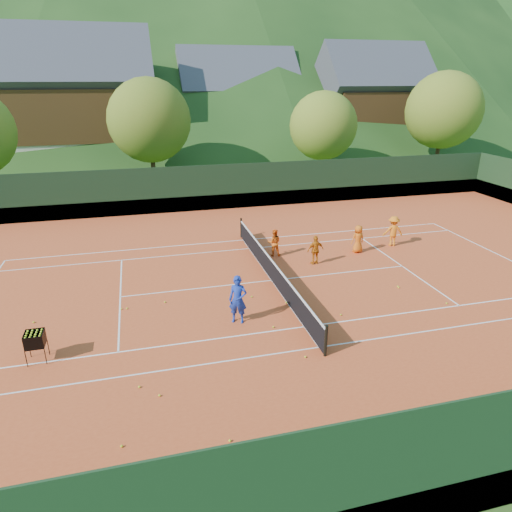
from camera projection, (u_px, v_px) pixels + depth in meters
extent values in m
plane|color=#284D18|center=(272.00, 281.00, 19.95)|extent=(400.00, 400.00, 0.00)
cube|color=#C2461F|center=(272.00, 281.00, 19.95)|extent=(40.00, 24.00, 0.02)
imported|color=#18309C|center=(238.00, 300.00, 16.26)|extent=(0.77, 0.65, 1.79)
imported|color=orange|center=(274.00, 243.00, 22.50)|extent=(0.77, 0.66, 1.36)
imported|color=orange|center=(315.00, 250.00, 21.47)|extent=(0.86, 0.43, 1.41)
imported|color=orange|center=(358.00, 239.00, 22.91)|extent=(0.74, 0.53, 1.42)
imported|color=orange|center=(393.00, 231.00, 23.80)|extent=(1.13, 0.79, 1.60)
sphere|color=#C0D723|center=(252.00, 297.00, 18.39)|extent=(0.07, 0.07, 0.07)
sphere|color=#C0D723|center=(273.00, 327.00, 16.16)|extent=(0.07, 0.07, 0.07)
sphere|color=#C0D723|center=(2.00, 494.00, 9.70)|extent=(0.07, 0.07, 0.07)
sphere|color=#C0D723|center=(165.00, 302.00, 17.95)|extent=(0.07, 0.07, 0.07)
sphere|color=#C0D723|center=(341.00, 315.00, 17.00)|extent=(0.07, 0.07, 0.07)
sphere|color=#C0D723|center=(230.00, 441.00, 11.10)|extent=(0.07, 0.07, 0.07)
sphere|color=#C0D723|center=(286.00, 303.00, 17.91)|extent=(0.07, 0.07, 0.07)
sphere|color=#C0D723|center=(34.00, 322.00, 16.48)|extent=(0.07, 0.07, 0.07)
sphere|color=#C0D723|center=(305.00, 357.00, 14.44)|extent=(0.07, 0.07, 0.07)
sphere|color=#C0D723|center=(399.00, 287.00, 19.20)|extent=(0.07, 0.07, 0.07)
sphere|color=#C0D723|center=(398.00, 286.00, 19.29)|extent=(0.07, 0.07, 0.07)
sphere|color=#C0D723|center=(139.00, 387.00, 13.04)|extent=(0.07, 0.07, 0.07)
sphere|color=#C0D723|center=(160.00, 395.00, 12.69)|extent=(0.07, 0.07, 0.07)
sphere|color=#C0D723|center=(122.00, 446.00, 10.94)|extent=(0.07, 0.07, 0.07)
sphere|color=#C0D723|center=(295.00, 293.00, 18.73)|extent=(0.07, 0.07, 0.07)
sphere|color=#C0D723|center=(447.00, 303.00, 17.86)|extent=(0.07, 0.07, 0.07)
sphere|color=#C0D723|center=(121.00, 309.00, 17.44)|extent=(0.07, 0.07, 0.07)
sphere|color=#C0D723|center=(127.00, 308.00, 17.46)|extent=(0.07, 0.07, 0.07)
cube|color=white|center=(500.00, 255.00, 22.74)|extent=(0.06, 10.97, 0.00)
cube|color=silver|center=(319.00, 347.00, 15.01)|extent=(23.77, 0.06, 0.00)
cube|color=white|center=(243.00, 240.00, 24.89)|extent=(23.77, 0.06, 0.00)
cube|color=white|center=(305.00, 327.00, 16.24)|extent=(23.77, 0.06, 0.00)
cube|color=silver|center=(249.00, 248.00, 23.65)|extent=(23.77, 0.06, 0.00)
cube|color=white|center=(120.00, 297.00, 18.44)|extent=(0.06, 8.23, 0.00)
cube|color=white|center=(402.00, 266.00, 21.45)|extent=(0.06, 8.23, 0.00)
cube|color=white|center=(272.00, 280.00, 19.95)|extent=(12.80, 0.06, 0.00)
cube|color=silver|center=(272.00, 280.00, 19.95)|extent=(0.06, 10.97, 0.00)
cube|color=black|center=(272.00, 271.00, 19.78)|extent=(0.03, 11.97, 0.90)
cube|color=white|center=(272.00, 261.00, 19.61)|extent=(0.05, 11.97, 0.06)
cylinder|color=black|center=(326.00, 341.00, 14.36)|extent=(0.10, 0.10, 1.10)
cylinder|color=black|center=(241.00, 228.00, 25.14)|extent=(0.10, 0.10, 1.10)
cube|color=black|center=(221.00, 187.00, 30.20)|extent=(40.00, 0.05, 3.00)
cube|color=#195926|center=(221.00, 202.00, 30.57)|extent=(40.40, 0.05, 1.00)
cube|color=black|center=(453.00, 464.00, 8.59)|extent=(40.00, 0.05, 3.00)
cube|color=#185424|center=(445.00, 503.00, 8.96)|extent=(40.40, 0.05, 1.00)
cylinder|color=black|center=(26.00, 359.00, 13.90)|extent=(0.02, 0.02, 0.55)
cylinder|color=black|center=(46.00, 357.00, 14.03)|extent=(0.02, 0.02, 0.55)
cylinder|color=black|center=(30.00, 349.00, 14.39)|extent=(0.02, 0.02, 0.55)
cylinder|color=black|center=(48.00, 347.00, 14.52)|extent=(0.02, 0.02, 0.55)
cube|color=black|center=(36.00, 345.00, 14.11)|extent=(0.55, 0.55, 0.02)
cube|color=black|center=(33.00, 344.00, 13.78)|extent=(0.55, 0.02, 0.45)
cube|color=black|center=(36.00, 335.00, 14.28)|extent=(0.55, 0.02, 0.45)
cube|color=black|center=(25.00, 340.00, 13.96)|extent=(0.02, 0.55, 0.45)
cube|color=black|center=(44.00, 338.00, 14.09)|extent=(0.02, 0.55, 0.45)
sphere|color=#CCE526|center=(25.00, 338.00, 13.73)|extent=(0.07, 0.07, 0.07)
sphere|color=#CCE526|center=(26.00, 336.00, 13.85)|extent=(0.07, 0.07, 0.07)
sphere|color=#CCE526|center=(27.00, 334.00, 13.97)|extent=(0.07, 0.07, 0.07)
sphere|color=#CCE526|center=(28.00, 331.00, 14.09)|extent=(0.07, 0.07, 0.07)
sphere|color=#CCE526|center=(30.00, 338.00, 13.76)|extent=(0.07, 0.07, 0.07)
sphere|color=#CCE526|center=(31.00, 335.00, 13.88)|extent=(0.07, 0.07, 0.07)
sphere|color=#CCE526|center=(32.00, 333.00, 14.00)|extent=(0.07, 0.07, 0.07)
sphere|color=#CCE526|center=(32.00, 331.00, 14.13)|extent=(0.07, 0.07, 0.07)
sphere|color=#CCE526|center=(35.00, 337.00, 13.79)|extent=(0.07, 0.07, 0.07)
sphere|color=#CCE526|center=(36.00, 335.00, 13.91)|extent=(0.07, 0.07, 0.07)
sphere|color=#CCE526|center=(36.00, 332.00, 14.04)|extent=(0.07, 0.07, 0.07)
sphere|color=#CCE526|center=(37.00, 330.00, 14.16)|extent=(0.07, 0.07, 0.07)
sphere|color=#CCE526|center=(40.00, 336.00, 13.82)|extent=(0.07, 0.07, 0.07)
sphere|color=#CCE526|center=(40.00, 334.00, 13.94)|extent=(0.07, 0.07, 0.07)
sphere|color=#CCE526|center=(41.00, 332.00, 14.07)|extent=(0.07, 0.07, 0.07)
sphere|color=#CCE526|center=(42.00, 330.00, 14.19)|extent=(0.07, 0.07, 0.07)
cube|color=beige|center=(85.00, 153.00, 44.10)|extent=(12.00, 9.00, 2.88)
cube|color=#3C2410|center=(80.00, 114.00, 42.75)|extent=(12.24, 9.18, 4.48)
cube|color=#414149|center=(75.00, 81.00, 41.71)|extent=(13.80, 9.93, 9.93)
cube|color=beige|center=(238.00, 144.00, 51.52)|extent=(11.00, 8.00, 2.52)
cube|color=#381C0F|center=(237.00, 114.00, 50.34)|extent=(11.22, 8.16, 3.92)
cube|color=#43434B|center=(237.00, 90.00, 49.41)|extent=(12.65, 8.82, 8.82)
cube|color=beige|center=(367.00, 144.00, 51.17)|extent=(10.00, 8.00, 2.70)
cube|color=#3B2210|center=(370.00, 112.00, 49.91)|extent=(10.20, 8.16, 4.20)
cube|color=#404048|center=(372.00, 85.00, 48.92)|extent=(11.50, 8.82, 8.82)
cylinder|color=#3E2818|center=(153.00, 169.00, 36.50)|extent=(0.36, 0.36, 2.88)
sphere|color=#496A1C|center=(149.00, 120.00, 35.12)|extent=(6.40, 6.40, 6.40)
cylinder|color=#42281A|center=(321.00, 166.00, 38.95)|extent=(0.36, 0.36, 2.52)
sphere|color=#51751F|center=(323.00, 126.00, 37.75)|extent=(5.60, 5.60, 5.60)
cylinder|color=#3C2718|center=(437.00, 155.00, 42.57)|extent=(0.36, 0.36, 3.06)
sphere|color=#51711E|center=(443.00, 110.00, 41.11)|extent=(6.80, 6.80, 6.80)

